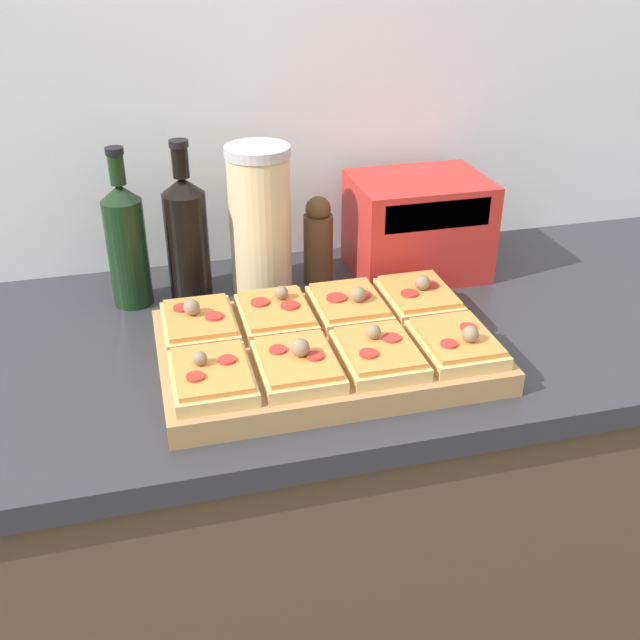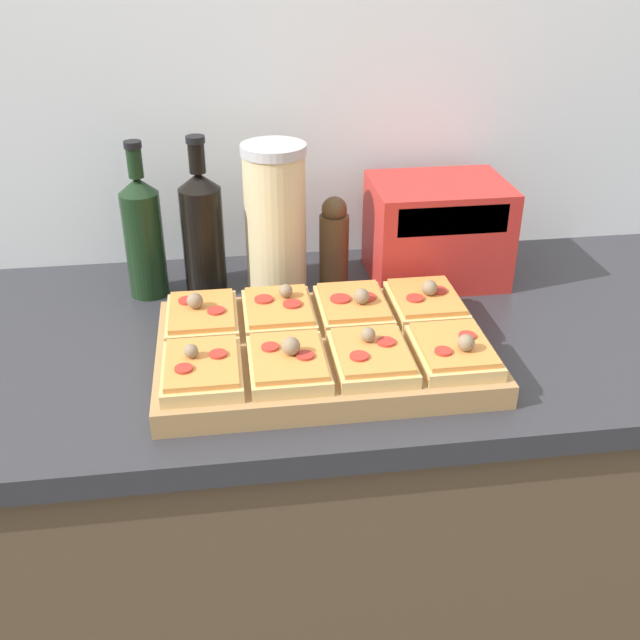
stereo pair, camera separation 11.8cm
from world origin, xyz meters
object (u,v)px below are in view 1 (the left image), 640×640
Objects in this scene: grain_jar_tall at (260,220)px; toaster_oven at (418,226)px; pepper_mill at (318,241)px; wine_bottle at (187,236)px; olive_oil_bottle at (127,243)px; cutting_board at (325,351)px.

grain_jar_tall is 0.99× the size of toaster_oven.
toaster_oven reaches higher than pepper_mill.
grain_jar_tall is 1.59× the size of pepper_mill.
wine_bottle reaches higher than toaster_oven.
toaster_oven is (0.31, -0.00, -0.04)m from grain_jar_tall.
grain_jar_tall is at bearing 180.00° from pepper_mill.
olive_oil_bottle is 0.11m from wine_bottle.
pepper_mill is at bearing 0.00° from grain_jar_tall.
wine_bottle is 1.06× the size of toaster_oven.
wine_bottle is 1.70× the size of pepper_mill.
wine_bottle is 0.24m from pepper_mill.
cutting_board is 1.88× the size of toaster_oven.
wine_bottle reaches higher than olive_oil_bottle.
wine_bottle is at bearing -180.00° from pepper_mill.
cutting_board is 0.39m from toaster_oven.
pepper_mill is (0.11, 0.00, -0.05)m from grain_jar_tall.
toaster_oven is at bearing -0.25° from pepper_mill.
olive_oil_bottle is 0.35m from pepper_mill.
pepper_mill is at bearing -0.00° from olive_oil_bottle.
cutting_board is 3.00× the size of pepper_mill.
olive_oil_bottle is 0.98× the size of wine_bottle.
grain_jar_tall reaches higher than toaster_oven.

